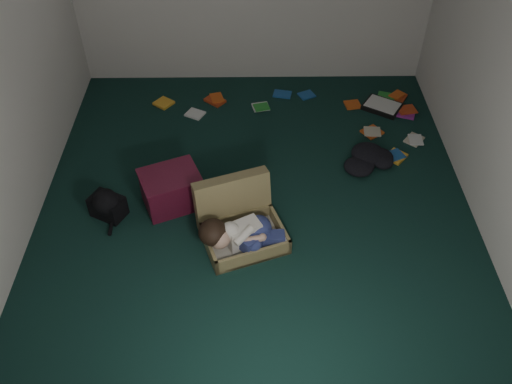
{
  "coord_description": "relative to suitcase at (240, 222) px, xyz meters",
  "views": [
    {
      "loc": [
        -0.04,
        -3.52,
        3.62
      ],
      "look_at": [
        0.0,
        -0.15,
        0.35
      ],
      "focal_mm": 38.0,
      "sensor_mm": 36.0,
      "label": 1
    }
  ],
  "objects": [
    {
      "name": "person",
      "position": [
        0.01,
        -0.18,
        0.04
      ],
      "size": [
        0.76,
        0.38,
        0.31
      ],
      "rotation": [
        0.0,
        0.0,
        0.34
      ],
      "color": "white",
      "rests_on": "suitcase"
    },
    {
      "name": "suitcase",
      "position": [
        0.0,
        0.0,
        0.0
      ],
      "size": [
        0.86,
        0.85,
        0.5
      ],
      "rotation": [
        0.0,
        0.0,
        0.34
      ],
      "color": "olive",
      "rests_on": "floor"
    },
    {
      "name": "wall_front",
      "position": [
        0.15,
        -1.94,
        1.15
      ],
      "size": [
        4.5,
        0.0,
        4.5
      ],
      "primitive_type": "plane",
      "rotation": [
        -1.57,
        0.0,
        0.0
      ],
      "color": "silver",
      "rests_on": "ground"
    },
    {
      "name": "clothing_pile",
      "position": [
        1.31,
        0.92,
        -0.09
      ],
      "size": [
        0.41,
        0.34,
        0.13
      ],
      "primitive_type": null,
      "rotation": [
        0.0,
        0.0,
        -0.05
      ],
      "color": "black",
      "rests_on": "floor"
    },
    {
      "name": "backpack",
      "position": [
        -1.2,
        0.25,
        -0.04
      ],
      "size": [
        0.47,
        0.44,
        0.22
      ],
      "primitive_type": null,
      "rotation": [
        0.0,
        0.0,
        -0.48
      ],
      "color": "black",
      "rests_on": "floor"
    },
    {
      "name": "floor",
      "position": [
        0.15,
        0.31,
        -0.15
      ],
      "size": [
        4.5,
        4.5,
        0.0
      ],
      "primitive_type": "plane",
      "color": "black",
      "rests_on": "ground"
    },
    {
      "name": "maroon_bin",
      "position": [
        -0.63,
        0.38,
        0.03
      ],
      "size": [
        0.64,
        0.58,
        0.36
      ],
      "rotation": [
        0.0,
        0.0,
        0.4
      ],
      "color": "#521025",
      "rests_on": "floor"
    },
    {
      "name": "book_scatter",
      "position": [
        0.87,
        1.82,
        -0.14
      ],
      "size": [
        2.96,
        1.39,
        0.02
      ],
      "color": "gold",
      "rests_on": "floor"
    },
    {
      "name": "paper_tray",
      "position": [
        1.61,
        1.88,
        -0.12
      ],
      "size": [
        0.5,
        0.47,
        0.06
      ],
      "rotation": [
        0.0,
        0.0,
        -0.57
      ],
      "color": "black",
      "rests_on": "floor"
    }
  ]
}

